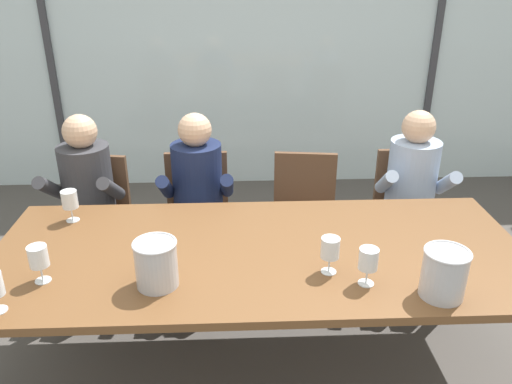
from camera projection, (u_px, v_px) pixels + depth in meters
The scene contains 19 objects.
ground at pixel (252, 268), 3.68m from camera, with size 14.00×14.00×0.00m, color #4C4742.
window_glass_panel at pixel (245, 49), 4.62m from camera, with size 7.79×0.03×2.60m, color silver.
window_mullion_left at pixel (49, 51), 4.53m from camera, with size 0.06×0.06×2.60m, color #38383D.
window_mullion_right at pixel (435, 48), 4.67m from camera, with size 0.06×0.06×2.60m, color #38383D.
hillside_vineyard at pixel (239, 24), 8.27m from camera, with size 13.79×2.40×2.18m, color #477A38.
dining_table at pixel (259, 261), 2.49m from camera, with size 2.59×1.08×0.76m.
chair_near_curtain at pixel (95, 212), 3.38m from camera, with size 0.50×0.50×0.87m.
chair_left_of_center at pixel (197, 209), 3.43m from camera, with size 0.45×0.45×0.87m.
chair_center at pixel (304, 209), 3.42m from camera, with size 0.49×0.49×0.87m.
chair_right_of_center at pixel (407, 205), 3.49m from camera, with size 0.45×0.45×0.87m.
person_charcoal_jacket at pixel (85, 197), 3.19m from camera, with size 0.48×0.63×1.19m.
person_navy_polo at pixel (197, 195), 3.22m from camera, with size 0.46×0.61×1.19m.
person_pale_blue_shirt at pixel (413, 191), 3.27m from camera, with size 0.49×0.63×1.19m.
ice_bucket_primary at pixel (444, 273), 2.08m from camera, with size 0.19×0.19×0.21m.
ice_bucket_secondary at pixel (156, 263), 2.15m from camera, with size 0.19×0.19×0.21m.
wine_glass_by_left_taster at pixel (330, 249), 2.24m from camera, with size 0.08×0.08×0.17m.
wine_glass_center_pour at pixel (70, 201), 2.69m from camera, with size 0.08×0.08×0.17m.
wine_glass_by_right_taster at pixel (368, 261), 2.16m from camera, with size 0.08×0.08×0.17m.
wine_glass_spare_empty at pixel (38, 258), 2.17m from camera, with size 0.08×0.08×0.17m.
Camera 1 is at (-0.11, -2.12, 2.04)m, focal length 35.58 mm.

